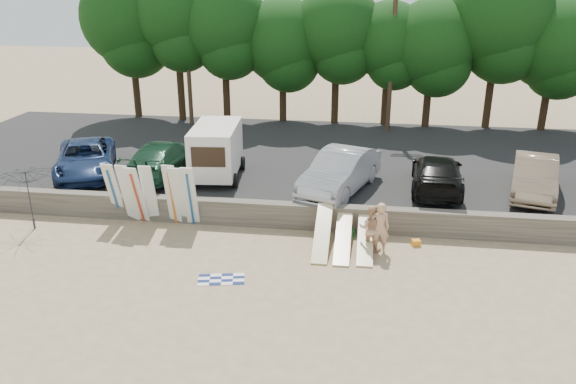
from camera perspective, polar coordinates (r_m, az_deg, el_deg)
name	(u,v)px	position (r m, az deg, el deg)	size (l,w,h in m)	color
ground	(338,267)	(19.27, 5.14, -7.57)	(120.00, 120.00, 0.00)	tan
seawall	(343,218)	(21.75, 5.62, -2.66)	(44.00, 0.50, 1.00)	#6B6356
parking_lot	(350,163)	(28.82, 6.31, 2.98)	(44.00, 14.50, 0.70)	#282828
treeline	(360,27)	(34.48, 7.30, 16.29)	(33.69, 6.20, 9.43)	#382616
utility_poles	(393,49)	(33.18, 10.57, 14.11)	(25.80, 0.26, 9.00)	#473321
box_trailer	(216,149)	(25.23, -7.31, 4.36)	(2.43, 3.94, 2.41)	silver
car_0	(86,158)	(27.28, -19.87, 3.23)	(2.51, 5.44, 1.51)	#16274D
car_1	(163,158)	(26.22, -12.53, 3.38)	(2.19, 5.39, 1.57)	#143722
car_2	(340,172)	(23.64, 5.31, 2.08)	(1.83, 5.26, 1.73)	#A2A3A7
car_3	(437,173)	(24.53, 14.88, 1.85)	(2.07, 5.10, 1.48)	black
car_4	(535,176)	(25.33, 23.76, 1.46)	(1.68, 4.81, 1.58)	#8D745A
surfboard_upright_0	(114,192)	(23.20, -17.26, 0.02)	(0.50, 0.06, 2.60)	silver
surfboard_upright_1	(128,194)	(22.83, -15.96, -0.16)	(0.50, 0.06, 2.60)	silver
surfboard_upright_2	(137,195)	(22.62, -15.07, -0.31)	(0.50, 0.06, 2.60)	silver
surfboard_upright_3	(150,194)	(22.54, -13.89, -0.23)	(0.50, 0.06, 2.60)	silver
surfboard_upright_4	(172,195)	(22.25, -11.69, -0.27)	(0.50, 0.06, 2.60)	silver
surfboard_upright_5	(179,196)	(22.13, -11.05, -0.41)	(0.50, 0.06, 2.60)	silver
surfboard_upright_6	(190,197)	(21.97, -9.91, -0.45)	(0.50, 0.06, 2.60)	silver
surfboard_low_0	(322,232)	(20.30, 3.51, -4.11)	(0.56, 3.00, 0.07)	beige
surfboard_low_1	(343,237)	(20.34, 5.62, -4.59)	(0.56, 3.00, 0.07)	beige
surfboard_low_2	(365,238)	(20.40, 7.86, -4.64)	(0.56, 3.00, 0.07)	beige
beachgoer_a	(380,228)	(20.03, 9.31, -3.59)	(0.69, 0.45, 1.89)	tan
beachgoer_b	(370,228)	(20.17, 8.37, -3.65)	(0.83, 0.65, 1.71)	tan
cooler	(349,233)	(21.33, 6.17, -4.17)	(0.38, 0.30, 0.32)	#227F31
gear_bag	(416,243)	(21.11, 12.87, -5.04)	(0.30, 0.25, 0.22)	orange
beach_towel	(221,279)	(18.56, -6.79, -8.80)	(1.50, 1.50, 0.00)	white
beach_umbrella	(32,199)	(23.68, -24.60, -0.61)	(2.70, 2.75, 2.48)	black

